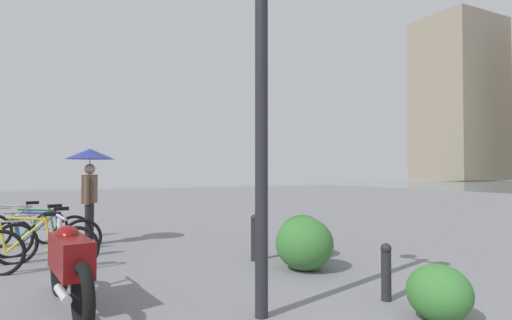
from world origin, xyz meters
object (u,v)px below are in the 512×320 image
Objects in this scene: bicycle_green at (44,235)px; bollard_near at (386,270)px; bicycle_yellow at (38,249)px; bicycle_blue at (49,240)px; motorcycle at (69,264)px; bollard_mid at (254,237)px; pedestrian at (90,169)px; bicycle_silver at (22,229)px; lamppost at (261,59)px.

bicycle_green is 2.53× the size of bollard_near.
bicycle_blue is (0.89, -0.18, 0.00)m from bicycle_yellow.
bollard_near is at bearing -113.42° from motorcycle.
bollard_mid is (-0.81, -3.33, 0.06)m from bicycle_yellow.
bollard_mid is (2.73, 0.35, 0.06)m from bollard_near.
pedestrian reaches higher than bicycle_blue.
bicycle_green is 1.64m from pedestrian.
motorcycle is 4.81m from bicycle_silver.
bicycle_yellow is 2.72m from pedestrian.
pedestrian is at bearing -9.25° from motorcycle.
lamppost reaches higher than bicycle_blue.
lamppost is at bearing -155.86° from bicycle_blue.
pedestrian is at bearing -111.86° from bicycle_silver.
bicycle_blue is 2.21× the size of bollard_mid.
bicycle_blue is at bearing -11.61° from bicycle_yellow.
bicycle_blue reaches higher than bollard_near.
bicycle_green is (3.65, 0.17, -0.14)m from motorcycle.
motorcycle is 1.23× the size of bicycle_yellow.
lamppost reaches higher than pedestrian.
bollard_near is at bearing -172.63° from bollard_mid.
bicycle_blue is 0.87× the size of pedestrian.
motorcycle reaches higher than bollard_mid.
bollard_near is (-4.43, -3.50, 0.00)m from bicycle_blue.
bicycle_yellow is at bearing 168.39° from bicycle_blue.
bicycle_yellow is at bearing 31.90° from lamppost.
bicycle_yellow is 0.87× the size of pedestrian.
bicycle_yellow is 1.00× the size of bicycle_silver.
bicycle_blue is 2.56× the size of bollard_near.
lamppost is 2.38× the size of bicycle_blue.
bicycle_blue is at bearing 38.27° from bollard_near.
bicycle_silver is at bearing 21.18° from lamppost.
bicycle_blue is 1.00× the size of bicycle_silver.
lamppost is 3.16m from motorcycle.
motorcycle is at bearing -177.30° from bicycle_green.
bicycle_silver is at bearing 6.55° from motorcycle.
motorcycle is 1.07× the size of pedestrian.
bollard_mid is at bearing -26.32° from lamppost.
bicycle_yellow is at bearing 46.08° from bollard_near.
lamppost is 5.26× the size of bollard_mid.
bicycle_silver is (4.78, 0.55, -0.14)m from motorcycle.
bicycle_yellow is 5.11m from bollard_near.
bollard_mid is (2.53, -1.25, -2.36)m from lamppost.
bicycle_yellow is 2.72m from bicycle_silver.
bollard_near is 2.76m from bollard_mid.
pedestrian is (0.63, -0.87, 1.24)m from bicycle_green.
motorcycle is 4.47m from pedestrian.
pedestrian reaches higher than motorcycle.
bicycle_green is at bearing -4.03° from bicycle_yellow.
bicycle_yellow is 2.21× the size of bollard_mid.
bicycle_silver is 1.83m from pedestrian.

